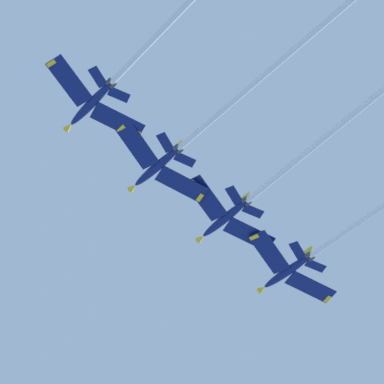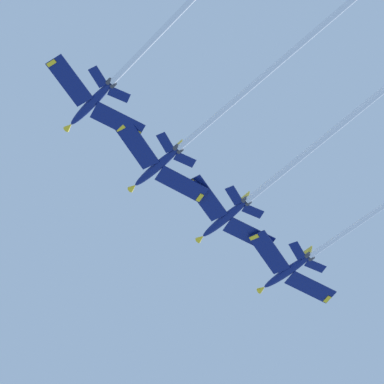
# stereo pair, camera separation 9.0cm
# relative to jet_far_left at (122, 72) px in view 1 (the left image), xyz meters

# --- Properties ---
(jet_far_left) EXTENTS (31.50, 35.12, 14.88)m
(jet_far_left) POSITION_rel_jet_far_left_xyz_m (0.00, 0.00, 0.00)
(jet_far_left) COLOR navy
(jet_inner_left) EXTENTS (37.51, 41.10, 17.52)m
(jet_inner_left) POSITION_rel_jet_far_left_xyz_m (13.62, 8.84, -0.76)
(jet_inner_left) COLOR navy
(jet_centre) EXTENTS (37.04, 41.91, 16.65)m
(jet_centre) POSITION_rel_jet_far_left_xyz_m (26.82, 17.13, -0.34)
(jet_centre) COLOR navy
(jet_inner_right) EXTENTS (34.55, 38.52, 17.07)m
(jet_inner_right) POSITION_rel_jet_far_left_xyz_m (36.74, 29.34, -0.74)
(jet_inner_right) COLOR navy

